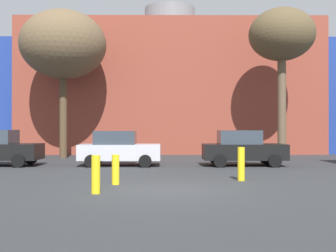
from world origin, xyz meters
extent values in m
plane|color=#2D3033|center=(0.00, 0.00, 0.00)|extent=(200.00, 200.00, 0.00)
cube|color=brown|center=(0.36, 20.56, 4.68)|extent=(21.18, 10.77, 9.36)
cylinder|color=slate|center=(0.36, 20.56, 10.36)|extent=(4.00, 4.00, 2.00)
cylinder|color=black|center=(-6.66, 8.27, 0.30)|extent=(0.60, 0.21, 0.60)
cylinder|color=black|center=(-6.66, 6.54, 0.30)|extent=(0.60, 0.21, 0.60)
cube|color=silver|center=(-2.14, 7.40, 0.66)|extent=(3.83, 1.64, 0.73)
cube|color=#333D47|center=(-2.36, 7.40, 1.34)|extent=(1.91, 1.46, 0.64)
cylinder|color=black|center=(-0.90, 8.24, 0.29)|extent=(0.58, 0.20, 0.58)
cylinder|color=black|center=(-0.90, 6.56, 0.29)|extent=(0.58, 0.20, 0.58)
cylinder|color=black|center=(-3.37, 8.24, 0.29)|extent=(0.58, 0.20, 0.58)
cylinder|color=black|center=(-3.37, 6.56, 0.29)|extent=(0.58, 0.20, 0.58)
cube|color=black|center=(3.76, 7.40, 0.67)|extent=(3.89, 1.67, 0.74)
cube|color=#333D47|center=(3.53, 7.40, 1.36)|extent=(1.94, 1.48, 0.65)
cylinder|color=black|center=(5.01, 8.26, 0.30)|extent=(0.59, 0.20, 0.59)
cylinder|color=black|center=(5.01, 6.55, 0.30)|extent=(0.59, 0.20, 0.59)
cylinder|color=black|center=(2.51, 8.26, 0.30)|extent=(0.59, 0.20, 0.59)
cylinder|color=black|center=(2.51, 6.55, 0.30)|extent=(0.59, 0.20, 0.59)
cylinder|color=brown|center=(6.79, 11.64, 3.10)|extent=(0.49, 0.49, 6.20)
ellipsoid|color=brown|center=(6.79, 11.64, 7.25)|extent=(3.82, 3.82, 3.05)
cylinder|color=brown|center=(-6.12, 12.48, 2.70)|extent=(0.45, 0.45, 5.40)
ellipsoid|color=brown|center=(-6.12, 12.48, 6.82)|extent=(5.13, 5.13, 4.10)
cylinder|color=yellow|center=(-1.57, 1.02, 0.47)|extent=(0.24, 0.24, 0.95)
cylinder|color=yellow|center=(-1.89, -0.77, 0.52)|extent=(0.24, 0.24, 1.05)
cylinder|color=yellow|center=(2.61, 1.94, 0.57)|extent=(0.24, 0.24, 1.14)
camera|label=1|loc=(0.03, -11.91, 1.80)|focal=43.44mm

